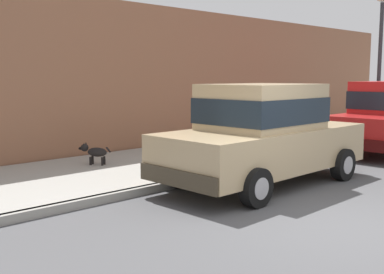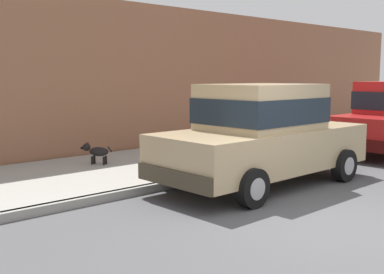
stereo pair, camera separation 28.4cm
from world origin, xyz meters
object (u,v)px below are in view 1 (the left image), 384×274
dog_black (94,152)px  fire_hydrant (256,144)px  street_lamp (380,49)px  car_tan_sedan (263,134)px

dog_black → fire_hydrant: (1.91, 3.21, 0.05)m
fire_hydrant → street_lamp: size_ratio=0.16×
car_tan_sedan → street_lamp: bearing=99.9°
street_lamp → dog_black: bearing=-102.3°
car_tan_sedan → dog_black: (-3.34, -1.62, -0.55)m
dog_black → car_tan_sedan: bearing=25.9°
fire_hydrant → street_lamp: (0.10, 6.03, 2.43)m
car_tan_sedan → fire_hydrant: size_ratio=6.37×
car_tan_sedan → street_lamp: 7.97m
car_tan_sedan → fire_hydrant: (-1.43, 1.59, -0.51)m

